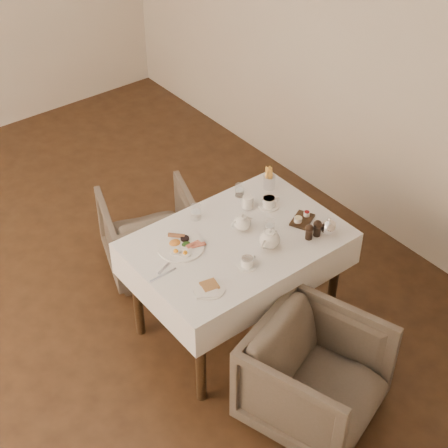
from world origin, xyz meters
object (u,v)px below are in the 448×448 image
Objects in this scene: armchair_near at (315,377)px; table at (237,253)px; breakfast_plate at (181,246)px; teapot_centre at (242,222)px; armchair_far at (150,233)px.

table is at bearing 65.94° from armchair_near.
table is 0.37m from breakfast_plate.
table is 0.20m from teapot_centre.
armchair_far is at bearing 112.99° from teapot_centre.
armchair_near is 1.09m from breakfast_plate.
armchair_near is at bearing -96.29° from table.
teapot_centre is (0.40, -0.09, 0.05)m from breakfast_plate.
breakfast_plate is (-0.32, 0.15, 0.13)m from table.
armchair_near is at bearing -94.99° from breakfast_plate.
breakfast_plate is at bearing 155.17° from table.
breakfast_plate is (-0.23, 0.97, 0.44)m from armchair_near.
teapot_centre is at bearing 121.63° from armchair_far.
teapot_centre reaches higher than breakfast_plate.
armchair_near is 1.09× the size of armchair_far.
teapot_centre is at bearing -31.51° from breakfast_plate.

